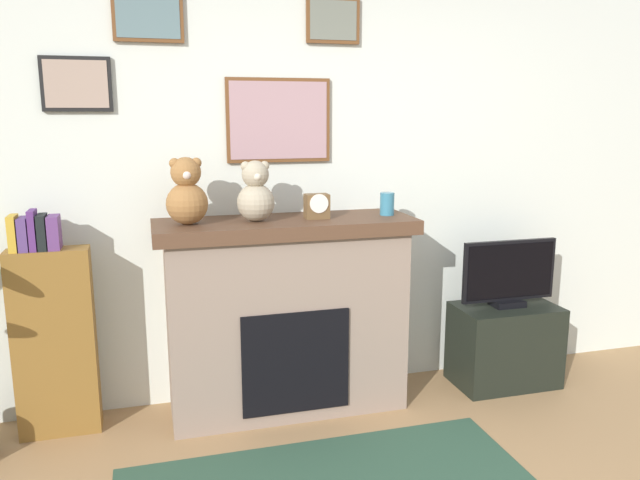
{
  "coord_description": "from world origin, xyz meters",
  "views": [
    {
      "loc": [
        -1.04,
        -1.72,
        1.75
      ],
      "look_at": [
        -0.08,
        1.7,
        1.02
      ],
      "focal_mm": 34.9,
      "sensor_mm": 36.0,
      "label": 1
    }
  ],
  "objects_px": {
    "bookshelf": "(54,335)",
    "teddy_bear_brown": "(256,194)",
    "candle_jar": "(387,204)",
    "mantel_clock": "(317,206)",
    "television": "(509,274)",
    "teddy_bear_tan": "(187,194)",
    "fireplace": "(286,314)",
    "tv_stand": "(504,345)"
  },
  "relations": [
    {
      "from": "tv_stand",
      "to": "teddy_bear_tan",
      "type": "xyz_separation_m",
      "value": [
        -1.98,
        0.04,
        1.05
      ]
    },
    {
      "from": "tv_stand",
      "to": "teddy_bear_tan",
      "type": "relative_size",
      "value": 1.79
    },
    {
      "from": "mantel_clock",
      "to": "television",
      "type": "bearing_deg",
      "value": -1.96
    },
    {
      "from": "teddy_bear_tan",
      "to": "teddy_bear_brown",
      "type": "distance_m",
      "value": 0.38
    },
    {
      "from": "fireplace",
      "to": "teddy_bear_tan",
      "type": "xyz_separation_m",
      "value": [
        -0.55,
        -0.02,
        0.73
      ]
    },
    {
      "from": "candle_jar",
      "to": "mantel_clock",
      "type": "xyz_separation_m",
      "value": [
        -0.43,
        -0.0,
        0.0
      ]
    },
    {
      "from": "fireplace",
      "to": "television",
      "type": "bearing_deg",
      "value": -2.49
    },
    {
      "from": "teddy_bear_tan",
      "to": "teddy_bear_brown",
      "type": "xyz_separation_m",
      "value": [
        0.38,
        0.0,
        -0.01
      ]
    },
    {
      "from": "bookshelf",
      "to": "tv_stand",
      "type": "bearing_deg",
      "value": -2.11
    },
    {
      "from": "teddy_bear_tan",
      "to": "mantel_clock",
      "type": "bearing_deg",
      "value": -0.11
    },
    {
      "from": "fireplace",
      "to": "tv_stand",
      "type": "distance_m",
      "value": 1.47
    },
    {
      "from": "mantel_clock",
      "to": "teddy_bear_tan",
      "type": "xyz_separation_m",
      "value": [
        -0.73,
        0.0,
        0.09
      ]
    },
    {
      "from": "mantel_clock",
      "to": "fireplace",
      "type": "bearing_deg",
      "value": 173.86
    },
    {
      "from": "teddy_bear_tan",
      "to": "teddy_bear_brown",
      "type": "bearing_deg",
      "value": 0.01
    },
    {
      "from": "television",
      "to": "teddy_bear_tan",
      "type": "bearing_deg",
      "value": 178.72
    },
    {
      "from": "television",
      "to": "tv_stand",
      "type": "bearing_deg",
      "value": 90.0
    },
    {
      "from": "fireplace",
      "to": "mantel_clock",
      "type": "bearing_deg",
      "value": -6.14
    },
    {
      "from": "candle_jar",
      "to": "teddy_bear_brown",
      "type": "xyz_separation_m",
      "value": [
        -0.78,
        -0.0,
        0.09
      ]
    },
    {
      "from": "candle_jar",
      "to": "fireplace",
      "type": "bearing_deg",
      "value": 178.35
    },
    {
      "from": "candle_jar",
      "to": "teddy_bear_brown",
      "type": "bearing_deg",
      "value": -179.97
    },
    {
      "from": "teddy_bear_brown",
      "to": "bookshelf",
      "type": "bearing_deg",
      "value": 177.06
    },
    {
      "from": "fireplace",
      "to": "candle_jar",
      "type": "relative_size",
      "value": 11.1
    },
    {
      "from": "television",
      "to": "candle_jar",
      "type": "xyz_separation_m",
      "value": [
        -0.82,
        0.04,
        0.48
      ]
    },
    {
      "from": "fireplace",
      "to": "tv_stand",
      "type": "bearing_deg",
      "value": -2.43
    },
    {
      "from": "bookshelf",
      "to": "teddy_bear_brown",
      "type": "bearing_deg",
      "value": -2.94
    },
    {
      "from": "television",
      "to": "teddy_bear_brown",
      "type": "height_order",
      "value": "teddy_bear_brown"
    },
    {
      "from": "bookshelf",
      "to": "candle_jar",
      "type": "bearing_deg",
      "value": -1.71
    },
    {
      "from": "bookshelf",
      "to": "fireplace",
      "type": "bearing_deg",
      "value": -1.74
    },
    {
      "from": "teddy_bear_brown",
      "to": "candle_jar",
      "type": "bearing_deg",
      "value": 0.03
    },
    {
      "from": "television",
      "to": "mantel_clock",
      "type": "relative_size",
      "value": 4.37
    },
    {
      "from": "tv_stand",
      "to": "bookshelf",
      "type": "bearing_deg",
      "value": 177.89
    },
    {
      "from": "fireplace",
      "to": "bookshelf",
      "type": "bearing_deg",
      "value": 178.26
    },
    {
      "from": "fireplace",
      "to": "mantel_clock",
      "type": "distance_m",
      "value": 0.67
    },
    {
      "from": "tv_stand",
      "to": "mantel_clock",
      "type": "relative_size",
      "value": 4.45
    },
    {
      "from": "bookshelf",
      "to": "mantel_clock",
      "type": "bearing_deg",
      "value": -2.29
    },
    {
      "from": "bookshelf",
      "to": "tv_stand",
      "type": "distance_m",
      "value": 2.74
    },
    {
      "from": "bookshelf",
      "to": "candle_jar",
      "type": "xyz_separation_m",
      "value": [
        1.9,
        -0.06,
        0.65
      ]
    },
    {
      "from": "tv_stand",
      "to": "television",
      "type": "relative_size",
      "value": 1.02
    },
    {
      "from": "candle_jar",
      "to": "teddy_bear_tan",
      "type": "bearing_deg",
      "value": -179.98
    },
    {
      "from": "bookshelf",
      "to": "mantel_clock",
      "type": "relative_size",
      "value": 8.54
    },
    {
      "from": "television",
      "to": "candle_jar",
      "type": "distance_m",
      "value": 0.95
    },
    {
      "from": "bookshelf",
      "to": "teddy_bear_brown",
      "type": "xyz_separation_m",
      "value": [
        1.11,
        -0.06,
        0.74
      ]
    }
  ]
}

